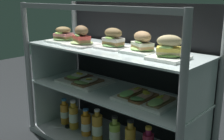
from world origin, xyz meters
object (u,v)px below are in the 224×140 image
object	(u,v)px
plated_roll_sandwich_mid_right	(142,45)
juice_bottle_front_right_end	(74,116)
open_sandwich_tray_left_of_center	(146,98)
plated_roll_sandwich_far_left	(113,40)
juice_bottle_back_left	(65,113)
juice_bottle_near_post	(86,125)
juice_bottle_front_middle	(115,134)
juice_bottle_front_left_end	(130,140)
open_sandwich_tray_mid_right	(83,80)
plated_roll_sandwich_near_left_corner	(82,38)
plated_roll_sandwich_center	(169,50)
juice_bottle_front_fourth	(97,128)
kitchen_scissors	(65,126)
plated_roll_sandwich_far_right	(63,36)

from	to	relation	value
plated_roll_sandwich_mid_right	juice_bottle_front_right_end	xyz separation A→B (m)	(-0.55, -0.05, -0.58)
open_sandwich_tray_left_of_center	plated_roll_sandwich_far_left	bearing A→B (deg)	177.22
juice_bottle_back_left	juice_bottle_near_post	xyz separation A→B (m)	(0.25, -0.02, -0.01)
juice_bottle_front_middle	juice_bottle_front_left_end	xyz separation A→B (m)	(0.12, 0.01, 0.00)
open_sandwich_tray_mid_right	juice_bottle_near_post	xyz separation A→B (m)	(0.07, -0.05, -0.30)
plated_roll_sandwich_near_left_corner	open_sandwich_tray_mid_right	world-z (taller)	plated_roll_sandwich_near_left_corner
plated_roll_sandwich_near_left_corner	juice_bottle_front_left_end	bearing A→B (deg)	4.10
plated_roll_sandwich_near_left_corner	juice_bottle_front_right_end	size ratio (longest dim) A/B	0.90
plated_roll_sandwich_center	juice_bottle_front_fourth	xyz separation A→B (m)	(-0.50, -0.01, -0.59)
juice_bottle_front_fourth	juice_bottle_front_middle	distance (m)	0.14
plated_roll_sandwich_mid_right	kitchen_scissors	bearing A→B (deg)	-172.05
juice_bottle_back_left	juice_bottle_near_post	size ratio (longest dim) A/B	1.03
juice_bottle_back_left	juice_bottle_front_right_end	xyz separation A→B (m)	(0.11, -0.01, 0.01)
open_sandwich_tray_mid_right	juice_bottle_back_left	size ratio (longest dim) A/B	1.73
plated_roll_sandwich_near_left_corner	plated_roll_sandwich_far_left	xyz separation A→B (m)	(0.22, 0.06, 0.00)
plated_roll_sandwich_center	juice_bottle_front_middle	bearing A→B (deg)	178.42
juice_bottle_back_left	kitchen_scissors	size ratio (longest dim) A/B	1.26
plated_roll_sandwich_mid_right	open_sandwich_tray_mid_right	distance (m)	0.56
plated_roll_sandwich_far_right	plated_roll_sandwich_center	bearing A→B (deg)	-0.26
juice_bottle_front_middle	plated_roll_sandwich_far_right	bearing A→B (deg)	-179.23
juice_bottle_front_fourth	plated_roll_sandwich_near_left_corner	bearing A→B (deg)	-178.51
juice_bottle_front_right_end	plated_roll_sandwich_near_left_corner	bearing A→B (deg)	-6.08
plated_roll_sandwich_far_left	juice_bottle_front_fourth	xyz separation A→B (m)	(-0.09, -0.06, -0.59)
juice_bottle_front_middle	juice_bottle_front_left_end	size ratio (longest dim) A/B	0.96
plated_roll_sandwich_mid_right	open_sandwich_tray_mid_right	bearing A→B (deg)	-178.31
juice_bottle_near_post	juice_bottle_front_fourth	xyz separation A→B (m)	(0.11, -0.00, 0.01)
plated_roll_sandwich_center	juice_bottle_near_post	world-z (taller)	plated_roll_sandwich_center
plated_roll_sandwich_near_left_corner	open_sandwich_tray_left_of_center	xyz separation A→B (m)	(0.47, 0.05, -0.30)
juice_bottle_near_post	juice_bottle_front_middle	xyz separation A→B (m)	(0.25, 0.02, 0.01)
juice_bottle_back_left	juice_bottle_front_middle	size ratio (longest dim) A/B	0.95
plated_roll_sandwich_center	juice_bottle_front_fourth	bearing A→B (deg)	-179.02
open_sandwich_tray_left_of_center	open_sandwich_tray_mid_right	bearing A→B (deg)	179.87
juice_bottle_back_left	juice_bottle_front_fourth	distance (m)	0.36
juice_bottle_back_left	juice_bottle_front_right_end	size ratio (longest dim) A/B	0.92
plated_roll_sandwich_far_right	kitchen_scissors	world-z (taller)	plated_roll_sandwich_far_right
open_sandwich_tray_left_of_center	juice_bottle_back_left	distance (m)	0.77
juice_bottle_front_left_end	kitchen_scissors	world-z (taller)	juice_bottle_front_left_end
juice_bottle_back_left	juice_bottle_near_post	distance (m)	0.25
plated_roll_sandwich_far_right	plated_roll_sandwich_far_left	size ratio (longest dim) A/B	1.10
open_sandwich_tray_left_of_center	juice_bottle_near_post	world-z (taller)	open_sandwich_tray_left_of_center
plated_roll_sandwich_near_left_corner	juice_bottle_front_right_end	distance (m)	0.60
plated_roll_sandwich_far_right	juice_bottle_near_post	size ratio (longest dim) A/B	1.01
plated_roll_sandwich_near_left_corner	open_sandwich_tray_mid_right	size ratio (longest dim) A/B	0.57
plated_roll_sandwich_far_right	juice_bottle_front_right_end	bearing A→B (deg)	-1.85
plated_roll_sandwich_far_right	plated_roll_sandwich_near_left_corner	xyz separation A→B (m)	(0.20, -0.02, 0.01)
plated_roll_sandwich_far_left	juice_bottle_back_left	bearing A→B (deg)	-174.65
plated_roll_sandwich_center	open_sandwich_tray_mid_right	size ratio (longest dim) A/B	0.52
plated_roll_sandwich_center	juice_bottle_front_right_end	distance (m)	0.95
plated_roll_sandwich_mid_right	juice_bottle_front_middle	xyz separation A→B (m)	(-0.16, -0.04, -0.59)
plated_roll_sandwich_far_right	plated_roll_sandwich_mid_right	size ratio (longest dim) A/B	1.01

